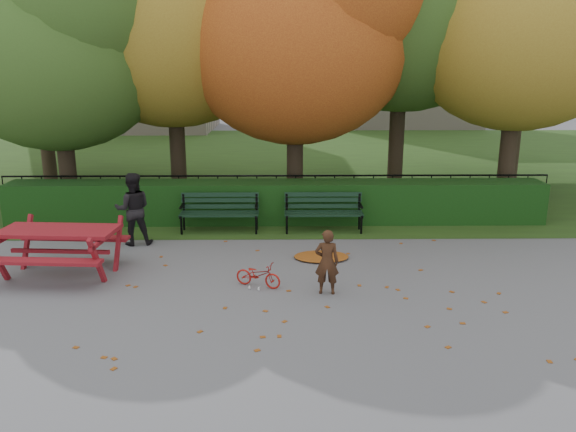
{
  "coord_description": "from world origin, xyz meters",
  "views": [
    {
      "loc": [
        0.11,
        -8.86,
        3.7
      ],
      "look_at": [
        0.25,
        1.28,
        1.0
      ],
      "focal_mm": 35.0,
      "sensor_mm": 36.0,
      "label": 1
    }
  ],
  "objects_px": {
    "tree_g": "(541,12)",
    "adult": "(133,209)",
    "bench_right": "(323,209)",
    "picnic_table": "(59,239)",
    "tree_e": "(539,9)",
    "tree_c": "(309,20)",
    "bench_left": "(220,209)",
    "child": "(327,262)",
    "tree_a": "(63,32)",
    "bicycle": "(258,275)"
  },
  "relations": [
    {
      "from": "tree_c",
      "to": "tree_g",
      "type": "xyz_separation_m",
      "value": [
        7.5,
        3.8,
        0.55
      ]
    },
    {
      "from": "tree_c",
      "to": "child",
      "type": "bearing_deg",
      "value": -89.6
    },
    {
      "from": "tree_a",
      "to": "bench_left",
      "type": "height_order",
      "value": "tree_a"
    },
    {
      "from": "picnic_table",
      "to": "bicycle",
      "type": "xyz_separation_m",
      "value": [
        3.62,
        -0.62,
        -0.47
      ]
    },
    {
      "from": "tree_c",
      "to": "bench_right",
      "type": "relative_size",
      "value": 4.44
    },
    {
      "from": "bench_right",
      "to": "bicycle",
      "type": "bearing_deg",
      "value": -111.95
    },
    {
      "from": "tree_a",
      "to": "bench_right",
      "type": "relative_size",
      "value": 4.16
    },
    {
      "from": "bicycle",
      "to": "adult",
      "type": "bearing_deg",
      "value": 70.63
    },
    {
      "from": "bench_left",
      "to": "bench_right",
      "type": "xyz_separation_m",
      "value": [
        2.4,
        0.0,
        0.0
      ]
    },
    {
      "from": "picnic_table",
      "to": "bicycle",
      "type": "height_order",
      "value": "picnic_table"
    },
    {
      "from": "bench_right",
      "to": "adult",
      "type": "xyz_separation_m",
      "value": [
        -4.13,
        -0.98,
        0.26
      ]
    },
    {
      "from": "tree_c",
      "to": "bench_right",
      "type": "xyz_separation_m",
      "value": [
        0.27,
        -2.26,
        -4.3
      ]
    },
    {
      "from": "tree_e",
      "to": "bench_left",
      "type": "bearing_deg",
      "value": -165.19
    },
    {
      "from": "tree_a",
      "to": "tree_e",
      "type": "bearing_deg",
      "value": 0.94
    },
    {
      "from": "tree_a",
      "to": "child",
      "type": "height_order",
      "value": "tree_a"
    },
    {
      "from": "tree_e",
      "to": "picnic_table",
      "type": "xyz_separation_m",
      "value": [
        -10.43,
        -4.88,
        -4.4
      ]
    },
    {
      "from": "tree_c",
      "to": "child",
      "type": "xyz_separation_m",
      "value": [
        0.04,
        -6.0,
        -4.26
      ]
    },
    {
      "from": "picnic_table",
      "to": "adult",
      "type": "bearing_deg",
      "value": 68.69
    },
    {
      "from": "bench_left",
      "to": "bench_right",
      "type": "height_order",
      "value": "same"
    },
    {
      "from": "adult",
      "to": "bicycle",
      "type": "bearing_deg",
      "value": 125.72
    },
    {
      "from": "tree_e",
      "to": "tree_g",
      "type": "distance_m",
      "value": 4.39
    },
    {
      "from": "bench_right",
      "to": "picnic_table",
      "type": "height_order",
      "value": "picnic_table"
    },
    {
      "from": "bench_left",
      "to": "tree_g",
      "type": "bearing_deg",
      "value": 32.17
    },
    {
      "from": "tree_c",
      "to": "picnic_table",
      "type": "relative_size",
      "value": 3.69
    },
    {
      "from": "picnic_table",
      "to": "adult",
      "type": "relative_size",
      "value": 1.39
    },
    {
      "from": "picnic_table",
      "to": "child",
      "type": "bearing_deg",
      "value": -6.84
    },
    {
      "from": "tree_a",
      "to": "bench_left",
      "type": "bearing_deg",
      "value": -25.76
    },
    {
      "from": "tree_e",
      "to": "bicycle",
      "type": "xyz_separation_m",
      "value": [
        -6.81,
        -5.5,
        -4.87
      ]
    },
    {
      "from": "picnic_table",
      "to": "tree_g",
      "type": "bearing_deg",
      "value": 40.08
    },
    {
      "from": "picnic_table",
      "to": "tree_e",
      "type": "bearing_deg",
      "value": 29.23
    },
    {
      "from": "tree_g",
      "to": "bench_right",
      "type": "bearing_deg",
      "value": -140.05
    },
    {
      "from": "tree_e",
      "to": "bicycle",
      "type": "distance_m",
      "value": 10.01
    },
    {
      "from": "child",
      "to": "tree_a",
      "type": "bearing_deg",
      "value": -38.72
    },
    {
      "from": "tree_g",
      "to": "bicycle",
      "type": "relative_size",
      "value": 10.29
    },
    {
      "from": "bench_left",
      "to": "bicycle",
      "type": "height_order",
      "value": "bench_left"
    },
    {
      "from": "tree_g",
      "to": "adult",
      "type": "relative_size",
      "value": 5.48
    },
    {
      "from": "tree_c",
      "to": "picnic_table",
      "type": "bearing_deg",
      "value": -133.03
    },
    {
      "from": "tree_g",
      "to": "adult",
      "type": "height_order",
      "value": "tree_g"
    },
    {
      "from": "tree_a",
      "to": "bench_right",
      "type": "xyz_separation_m",
      "value": [
        6.29,
        -1.88,
        -4.0
      ]
    },
    {
      "from": "tree_g",
      "to": "bench_left",
      "type": "height_order",
      "value": "tree_g"
    },
    {
      "from": "picnic_table",
      "to": "bench_right",
      "type": "bearing_deg",
      "value": 33.5
    },
    {
      "from": "child",
      "to": "bicycle",
      "type": "xyz_separation_m",
      "value": [
        -1.16,
        0.31,
        -0.34
      ]
    },
    {
      "from": "tree_e",
      "to": "bench_left",
      "type": "height_order",
      "value": "tree_e"
    },
    {
      "from": "bench_right",
      "to": "tree_g",
      "type": "bearing_deg",
      "value": 39.95
    },
    {
      "from": "tree_a",
      "to": "bench_right",
      "type": "bearing_deg",
      "value": -16.61
    },
    {
      "from": "tree_a",
      "to": "adult",
      "type": "xyz_separation_m",
      "value": [
        2.16,
        -2.85,
        -3.74
      ]
    },
    {
      "from": "child",
      "to": "adult",
      "type": "bearing_deg",
      "value": -31.23
    },
    {
      "from": "tree_a",
      "to": "bench_left",
      "type": "relative_size",
      "value": 4.16
    },
    {
      "from": "tree_c",
      "to": "bench_left",
      "type": "distance_m",
      "value": 5.31
    },
    {
      "from": "tree_e",
      "to": "tree_g",
      "type": "relative_size",
      "value": 0.95
    }
  ]
}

